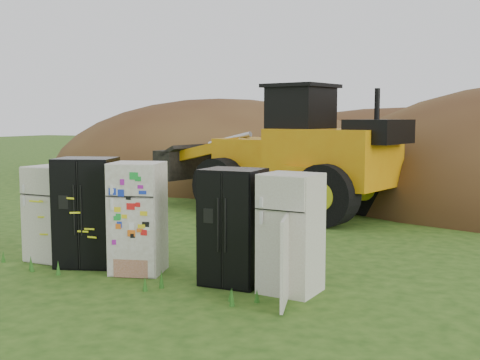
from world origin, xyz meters
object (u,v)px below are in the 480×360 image
object	(u,v)px
fridge_leftmost	(52,213)
fridge_open_door	(291,233)
fridge_black_right	(233,227)
wheel_loader	(273,149)
fridge_black_side	(87,212)
fridge_sticker	(138,218)

from	to	relation	value
fridge_leftmost	fridge_open_door	xyz separation A→B (m)	(4.71, 0.00, 0.03)
fridge_leftmost	fridge_black_right	world-z (taller)	fridge_black_right
wheel_loader	fridge_black_side	bearing A→B (deg)	-82.78
fridge_black_side	fridge_black_right	xyz separation A→B (m)	(2.88, 0.07, -0.04)
wheel_loader	fridge_black_right	bearing A→B (deg)	-60.11
wheel_loader	fridge_open_door	bearing A→B (deg)	-53.28
fridge_open_door	fridge_leftmost	bearing A→B (deg)	-175.96
fridge_black_right	fridge_sticker	bearing A→B (deg)	-179.54
fridge_sticker	wheel_loader	size ratio (longest dim) A/B	0.26
fridge_sticker	fridge_open_door	distance (m)	2.76
fridge_black_side	wheel_loader	world-z (taller)	wheel_loader
fridge_black_side	fridge_open_door	xyz separation A→B (m)	(3.87, 0.04, -0.06)
fridge_leftmost	fridge_black_side	distance (m)	0.85
fridge_leftmost	wheel_loader	size ratio (longest dim) A/B	0.24
fridge_sticker	fridge_open_door	size ratio (longest dim) A/B	1.04
fridge_black_side	fridge_sticker	world-z (taller)	fridge_black_side
fridge_black_right	wheel_loader	xyz separation A→B (m)	(-2.29, 7.06, 0.84)
fridge_black_side	fridge_leftmost	bearing A→B (deg)	157.50
fridge_leftmost	fridge_sticker	world-z (taller)	fridge_sticker
fridge_black_side	fridge_black_right	distance (m)	2.88
fridge_leftmost	fridge_black_side	size ratio (longest dim) A/B	0.91
fridge_leftmost	fridge_black_side	world-z (taller)	fridge_black_side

